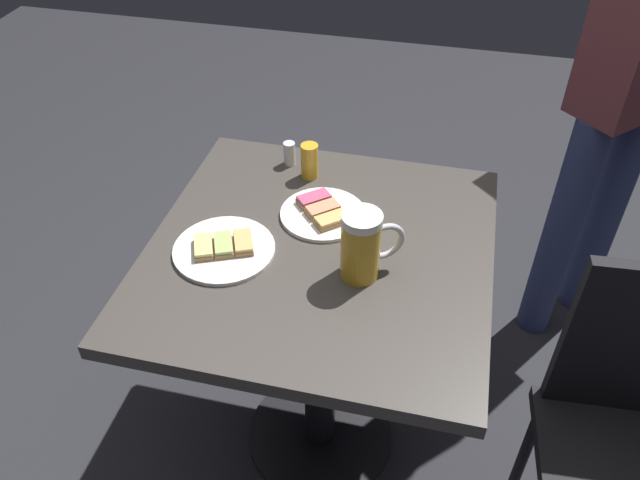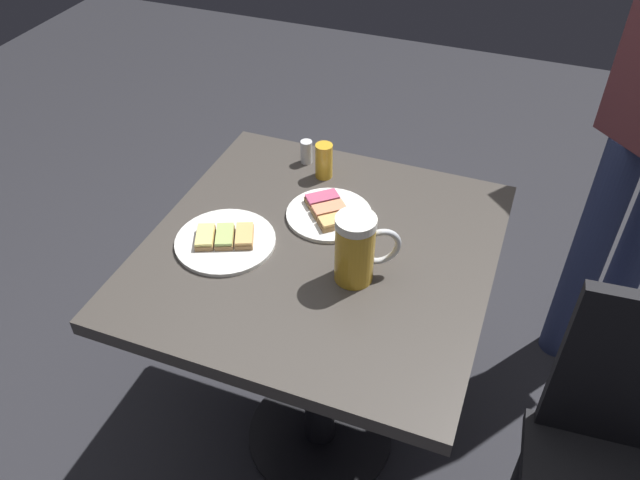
% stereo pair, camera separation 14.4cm
% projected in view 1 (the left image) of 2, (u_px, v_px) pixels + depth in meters
% --- Properties ---
extents(ground_plane, '(6.00, 6.00, 0.00)m').
position_uv_depth(ground_plane, '(320.00, 435.00, 1.96)').
color(ground_plane, '#28282D').
extents(cafe_table, '(0.80, 0.78, 0.78)m').
position_uv_depth(cafe_table, '(320.00, 295.00, 1.56)').
color(cafe_table, black).
rests_on(cafe_table, ground_plane).
extents(plate_near, '(0.21, 0.21, 0.03)m').
position_uv_depth(plate_near, '(323.00, 213.00, 1.53)').
color(plate_near, white).
rests_on(plate_near, cafe_table).
extents(plate_far, '(0.23, 0.23, 0.03)m').
position_uv_depth(plate_far, '(224.00, 248.00, 1.44)').
color(plate_far, white).
rests_on(plate_far, cafe_table).
extents(beer_mug, '(0.10, 0.13, 0.16)m').
position_uv_depth(beer_mug, '(363.00, 245.00, 1.33)').
color(beer_mug, gold).
rests_on(beer_mug, cafe_table).
extents(beer_glass_small, '(0.05, 0.05, 0.10)m').
position_uv_depth(beer_glass_small, '(310.00, 161.00, 1.64)').
color(beer_glass_small, gold).
rests_on(beer_glass_small, cafe_table).
extents(salt_shaker, '(0.03, 0.03, 0.06)m').
position_uv_depth(salt_shaker, '(289.00, 153.00, 1.69)').
color(salt_shaker, silver).
rests_on(salt_shaker, cafe_table).
extents(cafe_chair, '(0.41, 0.41, 0.93)m').
position_uv_depth(cafe_chair, '(632.00, 433.00, 1.35)').
color(cafe_chair, black).
rests_on(cafe_chair, ground_plane).
extents(patron_standing, '(0.35, 0.35, 1.63)m').
position_uv_depth(patron_standing, '(635.00, 75.00, 1.74)').
color(patron_standing, navy).
rests_on(patron_standing, ground_plane).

